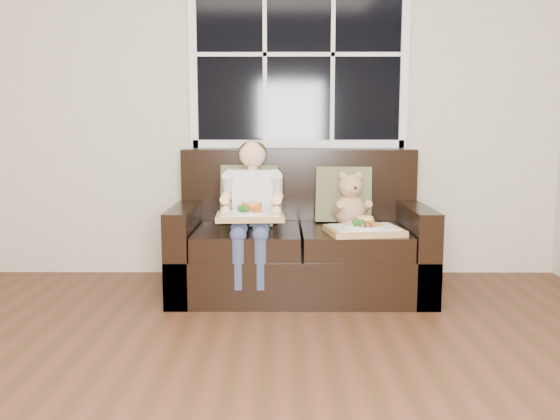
{
  "coord_description": "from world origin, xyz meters",
  "views": [
    {
      "loc": [
        0.15,
        -1.99,
        1.12
      ],
      "look_at": [
        0.14,
        1.85,
        0.58
      ],
      "focal_mm": 38.0,
      "sensor_mm": 36.0,
      "label": 1
    }
  ],
  "objects_px": {
    "loveseat": "(300,246)",
    "tray_right": "(364,229)",
    "child": "(252,199)",
    "tray_left": "(250,214)",
    "teddy_bear": "(350,203)"
  },
  "relations": [
    {
      "from": "child",
      "to": "teddy_bear",
      "type": "xyz_separation_m",
      "value": [
        0.66,
        0.13,
        -0.05
      ]
    },
    {
      "from": "loveseat",
      "to": "teddy_bear",
      "type": "distance_m",
      "value": 0.45
    },
    {
      "from": "loveseat",
      "to": "tray_right",
      "type": "distance_m",
      "value": 0.53
    },
    {
      "from": "tray_left",
      "to": "child",
      "type": "bearing_deg",
      "value": 86.58
    },
    {
      "from": "child",
      "to": "tray_right",
      "type": "bearing_deg",
      "value": -14.89
    },
    {
      "from": "teddy_bear",
      "to": "tray_left",
      "type": "height_order",
      "value": "teddy_bear"
    },
    {
      "from": "loveseat",
      "to": "tray_left",
      "type": "bearing_deg",
      "value": -134.55
    },
    {
      "from": "child",
      "to": "tray_left",
      "type": "relative_size",
      "value": 2.05
    },
    {
      "from": "loveseat",
      "to": "tray_right",
      "type": "relative_size",
      "value": 3.34
    },
    {
      "from": "loveseat",
      "to": "child",
      "type": "distance_m",
      "value": 0.48
    },
    {
      "from": "tray_left",
      "to": "tray_right",
      "type": "height_order",
      "value": "tray_left"
    },
    {
      "from": "tray_right",
      "to": "tray_left",
      "type": "bearing_deg",
      "value": 171.91
    },
    {
      "from": "loveseat",
      "to": "teddy_bear",
      "type": "relative_size",
      "value": 4.41
    },
    {
      "from": "child",
      "to": "tray_right",
      "type": "relative_size",
      "value": 1.75
    },
    {
      "from": "loveseat",
      "to": "tray_left",
      "type": "distance_m",
      "value": 0.53
    }
  ]
}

